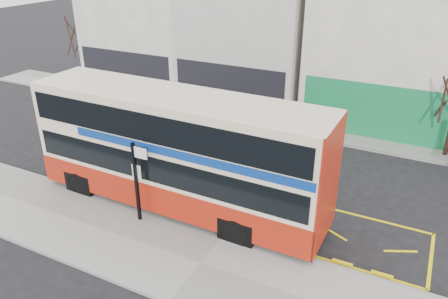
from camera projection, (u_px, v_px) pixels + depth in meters
The scene contains 13 objects.
ground at pixel (230, 230), 16.73m from camera, with size 120.00×120.00×0.00m, color black.
pavement at pixel (201, 264), 14.85m from camera, with size 40.00×4.00×0.15m, color #999791.
kerb at pixel (226, 234), 16.39m from camera, with size 40.00×0.15×0.15m, color gray.
far_pavement at pixel (312, 128), 25.55m from camera, with size 50.00×3.00×0.15m, color #999791.
road_markings at pixel (247, 209), 18.02m from camera, with size 14.00×3.40×0.01m, color yellow, non-canonical shape.
terrace_far_left at pixel (155, 18), 32.16m from camera, with size 8.00×8.01×10.80m.
terrace_left at pixel (255, 19), 28.71m from camera, with size 8.00×8.01×11.80m.
terrace_green_shop at pixel (399, 35), 25.18m from camera, with size 9.00×8.01×11.30m.
double_decker_bus at pixel (178, 151), 17.15m from camera, with size 12.22×2.97×4.87m.
bus_stop_post at pixel (137, 176), 16.26m from camera, with size 0.82×0.14×3.30m.
car_silver at pixel (131, 100), 28.41m from camera, with size 1.46×3.63×1.24m, color silver.
car_grey at pixel (291, 135), 23.28m from camera, with size 1.31×3.75×1.24m, color #3F4146.
street_tree_left at pixel (79, 25), 31.54m from camera, with size 3.02×3.02×6.52m.
Camera 1 is at (5.95, -12.37, 10.05)m, focal length 35.00 mm.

